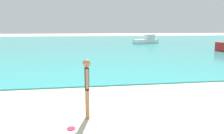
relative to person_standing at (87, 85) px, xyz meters
The scene contains 4 objects.
water 33.45m from the person_standing, 87.22° to the left, with size 160.00×60.00×0.06m, color teal.
person_standing is the anchor object (origin of this frame).
frisbee 1.26m from the person_standing, 124.05° to the right, with size 0.22×0.22×0.03m, color #E51E4C.
boat_far 30.63m from the person_standing, 69.02° to the left, with size 4.46×2.85×1.45m.
Camera 1 is at (-1.93, 1.43, 2.57)m, focal length 36.46 mm.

